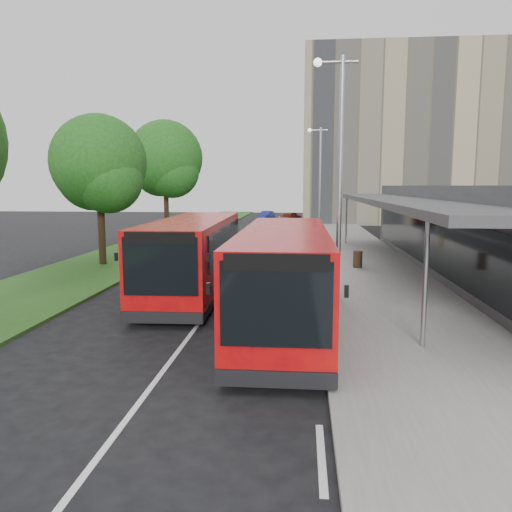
{
  "coord_description": "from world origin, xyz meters",
  "views": [
    {
      "loc": [
        2.97,
        -14.96,
        3.99
      ],
      "look_at": [
        1.33,
        2.61,
        1.5
      ],
      "focal_mm": 35.0,
      "sensor_mm": 36.0,
      "label": 1
    }
  ],
  "objects": [
    {
      "name": "lamp_post_near",
      "position": [
        4.12,
        2.0,
        4.72
      ],
      "size": [
        1.44,
        0.28,
        8.0
      ],
      "color": "gray",
      "rests_on": "pavement"
    },
    {
      "name": "grass_verge",
      "position": [
        -7.0,
        20.0,
        0.05
      ],
      "size": [
        5.0,
        80.0,
        0.1
      ],
      "primitive_type": "cube",
      "color": "#1F4C18",
      "rests_on": "ground"
    },
    {
      "name": "tree_far",
      "position": [
        -7.01,
        21.05,
        5.62
      ],
      "size": [
        5.42,
        5.42,
        8.7
      ],
      "color": "#342615",
      "rests_on": "ground"
    },
    {
      "name": "lamp_post_far",
      "position": [
        4.12,
        22.0,
        4.72
      ],
      "size": [
        1.44,
        0.28,
        8.0
      ],
      "color": "gray",
      "rests_on": "pavement"
    },
    {
      "name": "lane_centre_line",
      "position": [
        0.0,
        15.0,
        0.01
      ],
      "size": [
        0.12,
        70.0,
        0.01
      ],
      "primitive_type": "cube",
      "color": "silver",
      "rests_on": "ground"
    },
    {
      "name": "bus_main",
      "position": [
        2.48,
        -1.07,
        1.43
      ],
      "size": [
        2.68,
        9.89,
        2.79
      ],
      "rotation": [
        0.0,
        0.0,
        0.01
      ],
      "color": "#BF0C0A",
      "rests_on": "ground"
    },
    {
      "name": "tree_mid",
      "position": [
        -7.01,
        9.05,
        4.82
      ],
      "size": [
        4.65,
        4.65,
        7.46
      ],
      "color": "#342615",
      "rests_on": "ground"
    },
    {
      "name": "litter_bin",
      "position": [
        5.6,
        8.75,
        0.54
      ],
      "size": [
        0.57,
        0.57,
        0.78
      ],
      "primitive_type": "cylinder",
      "rotation": [
        0.0,
        0.0,
        -0.4
      ],
      "color": "#3E2919",
      "rests_on": "pavement"
    },
    {
      "name": "car_far",
      "position": [
        -1.26,
        43.58,
        0.53
      ],
      "size": [
        1.95,
        3.38,
        1.05
      ],
      "primitive_type": "imported",
      "rotation": [
        0.0,
        0.0,
        -0.28
      ],
      "color": "navy",
      "rests_on": "ground"
    },
    {
      "name": "ground",
      "position": [
        0.0,
        0.0,
        0.0
      ],
      "size": [
        120.0,
        120.0,
        0.0
      ],
      "primitive_type": "plane",
      "color": "black",
      "rests_on": "ground"
    },
    {
      "name": "kerb_dashes",
      "position": [
        3.3,
        19.0,
        0.01
      ],
      "size": [
        0.12,
        56.0,
        0.01
      ],
      "color": "silver",
      "rests_on": "ground"
    },
    {
      "name": "bus_second",
      "position": [
        -1.02,
        3.05,
        1.42
      ],
      "size": [
        2.8,
        9.89,
        2.78
      ],
      "rotation": [
        0.0,
        0.0,
        0.03
      ],
      "color": "#BF0C0A",
      "rests_on": "ground"
    },
    {
      "name": "pavement",
      "position": [
        6.0,
        20.0,
        0.07
      ],
      "size": [
        5.0,
        80.0,
        0.15
      ],
      "primitive_type": "cube",
      "color": "gray",
      "rests_on": "ground"
    },
    {
      "name": "bollard",
      "position": [
        5.23,
        16.97,
        0.65
      ],
      "size": [
        0.21,
        0.21,
        1.0
      ],
      "primitive_type": "cylinder",
      "rotation": [
        0.0,
        0.0,
        0.36
      ],
      "color": "yellow",
      "rests_on": "pavement"
    },
    {
      "name": "office_block",
      "position": [
        14.0,
        42.0,
        9.0
      ],
      "size": [
        22.0,
        12.0,
        18.0
      ],
      "primitive_type": "cube",
      "color": "#9B8E6D",
      "rests_on": "ground"
    },
    {
      "name": "station_building",
      "position": [
        10.86,
        8.0,
        2.04
      ],
      "size": [
        7.7,
        26.0,
        4.0
      ],
      "color": "#323134",
      "rests_on": "ground"
    },
    {
      "name": "car_near",
      "position": [
        1.5,
        37.39,
        0.65
      ],
      "size": [
        2.88,
        4.11,
        1.3
      ],
      "primitive_type": "imported",
      "rotation": [
        0.0,
        0.0,
        -0.39
      ],
      "color": "#5B170D",
      "rests_on": "ground"
    }
  ]
}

